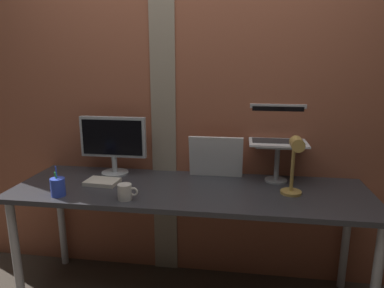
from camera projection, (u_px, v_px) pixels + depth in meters
The scene contains 10 objects.
brick_wall_back at pixel (193, 97), 2.33m from camera, with size 3.72×0.16×2.54m.
desk at pixel (190, 199), 2.09m from camera, with size 2.13×0.65×0.76m.
monitor at pixel (113, 140), 2.29m from camera, with size 0.44×0.18×0.39m.
laptop_stand at pixel (277, 156), 2.16m from camera, with size 0.28×0.22×0.25m.
laptop at pixel (277, 131), 2.19m from camera, with size 0.35×0.29×0.23m.
whiteboard_panel at pixel (216, 157), 2.25m from camera, with size 0.35×0.02×0.28m, color white.
desk_lamp at pixel (295, 160), 1.89m from camera, with size 0.12×0.20×0.35m.
pen_cup at pixel (58, 187), 1.95m from camera, with size 0.08×0.08×0.17m.
coffee_mug at pixel (125, 192), 1.90m from camera, with size 0.12×0.08×0.09m.
paper_clutter_stack at pixel (102, 182), 2.15m from camera, with size 0.20×0.14×0.02m, color silver.
Camera 1 is at (0.33, -1.84, 1.50)m, focal length 32.31 mm.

